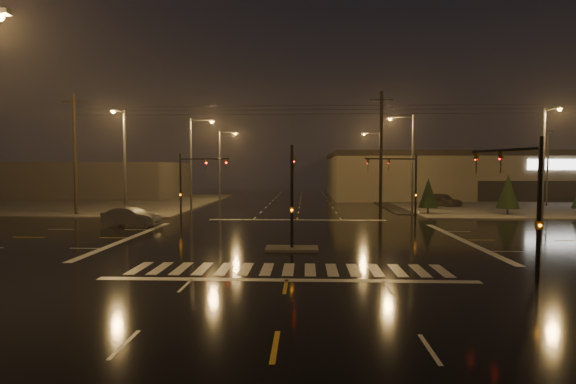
% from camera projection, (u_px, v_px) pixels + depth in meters
% --- Properties ---
extents(ground, '(140.00, 140.00, 0.00)m').
position_uv_depth(ground, '(294.00, 239.00, 29.70)').
color(ground, black).
rests_on(ground, ground).
extents(sidewalk_ne, '(36.00, 36.00, 0.12)m').
position_uv_depth(sidewalk_ne, '(530.00, 204.00, 58.43)').
color(sidewalk_ne, '#484641').
rests_on(sidewalk_ne, ground).
extents(sidewalk_nw, '(36.00, 36.00, 0.12)m').
position_uv_depth(sidewalk_nw, '(79.00, 202.00, 60.83)').
color(sidewalk_nw, '#484641').
rests_on(sidewalk_nw, ground).
extents(median_island, '(3.00, 1.60, 0.15)m').
position_uv_depth(median_island, '(292.00, 249.00, 25.70)').
color(median_island, '#484641').
rests_on(median_island, ground).
extents(crosswalk, '(15.00, 2.60, 0.01)m').
position_uv_depth(crosswalk, '(288.00, 269.00, 20.72)').
color(crosswalk, beige).
rests_on(crosswalk, ground).
extents(stop_bar_near, '(16.00, 0.50, 0.01)m').
position_uv_depth(stop_bar_near, '(287.00, 280.00, 18.72)').
color(stop_bar_near, beige).
rests_on(stop_bar_near, ground).
extents(stop_bar_far, '(16.00, 0.50, 0.01)m').
position_uv_depth(stop_bar_far, '(297.00, 220.00, 40.67)').
color(stop_bar_far, beige).
rests_on(stop_bar_far, ground).
extents(retail_building, '(60.20, 28.30, 7.20)m').
position_uv_depth(retail_building, '(513.00, 173.00, 73.99)').
color(retail_building, '#716551').
rests_on(retail_building, ground).
extents(commercial_block, '(30.00, 18.00, 5.60)m').
position_uv_depth(commercial_block, '(86.00, 180.00, 72.86)').
color(commercial_block, '#423C3A').
rests_on(commercial_block, ground).
extents(signal_mast_median, '(0.25, 4.59, 6.00)m').
position_uv_depth(signal_mast_median, '(292.00, 184.00, 26.44)').
color(signal_mast_median, black).
rests_on(signal_mast_median, ground).
extents(signal_mast_ne, '(4.84, 1.86, 6.00)m').
position_uv_depth(signal_mast_ne, '(405.00, 178.00, 39.23)').
color(signal_mast_ne, black).
rests_on(signal_mast_ne, ground).
extents(signal_mast_nw, '(4.84, 1.86, 6.00)m').
position_uv_depth(signal_mast_nw, '(191.00, 178.00, 39.99)').
color(signal_mast_nw, black).
rests_on(signal_mast_nw, ground).
extents(signal_mast_se, '(1.55, 3.87, 6.00)m').
position_uv_depth(signal_mast_se, '(524.00, 191.00, 19.37)').
color(signal_mast_se, black).
rests_on(signal_mast_se, ground).
extents(streetlight_1, '(2.77, 0.32, 10.00)m').
position_uv_depth(streetlight_1, '(194.00, 158.00, 47.80)').
color(streetlight_1, '#38383A').
rests_on(streetlight_1, ground).
extents(streetlight_2, '(2.77, 0.32, 10.00)m').
position_uv_depth(streetlight_2, '(222.00, 160.00, 63.77)').
color(streetlight_2, '#38383A').
rests_on(streetlight_2, ground).
extents(streetlight_3, '(2.77, 0.32, 10.00)m').
position_uv_depth(streetlight_3, '(410.00, 157.00, 44.91)').
color(streetlight_3, '#38383A').
rests_on(streetlight_3, ground).
extents(streetlight_4, '(2.77, 0.32, 10.00)m').
position_uv_depth(streetlight_4, '(378.00, 161.00, 64.87)').
color(streetlight_4, '#38383A').
rests_on(streetlight_4, ground).
extents(streetlight_5, '(0.32, 2.77, 10.00)m').
position_uv_depth(streetlight_5, '(123.00, 156.00, 41.19)').
color(streetlight_5, '#38383A').
rests_on(streetlight_5, ground).
extents(streetlight_6, '(0.32, 2.77, 10.00)m').
position_uv_depth(streetlight_6, '(546.00, 156.00, 39.68)').
color(streetlight_6, '#38383A').
rests_on(streetlight_6, ground).
extents(utility_pole_0, '(2.20, 0.32, 12.00)m').
position_uv_depth(utility_pole_0, '(75.00, 154.00, 44.23)').
color(utility_pole_0, black).
rests_on(utility_pole_0, ground).
extents(utility_pole_1, '(2.20, 0.32, 12.00)m').
position_uv_depth(utility_pole_1, '(381.00, 153.00, 43.03)').
color(utility_pole_1, black).
rests_on(utility_pole_1, ground).
extents(conifer_0, '(1.92, 1.92, 3.71)m').
position_uv_depth(conifer_0, '(428.00, 193.00, 45.38)').
color(conifer_0, black).
rests_on(conifer_0, ground).
extents(conifer_1, '(2.16, 2.16, 4.08)m').
position_uv_depth(conifer_1, '(508.00, 191.00, 44.48)').
color(conifer_1, black).
rests_on(conifer_1, ground).
extents(car_parked, '(4.25, 5.20, 1.67)m').
position_uv_depth(car_parked, '(442.00, 200.00, 54.80)').
color(car_parked, black).
rests_on(car_parked, ground).
extents(car_crossing, '(4.85, 2.38, 1.53)m').
position_uv_depth(car_crossing, '(131.00, 217.00, 36.21)').
color(car_crossing, '#57585E').
rests_on(car_crossing, ground).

